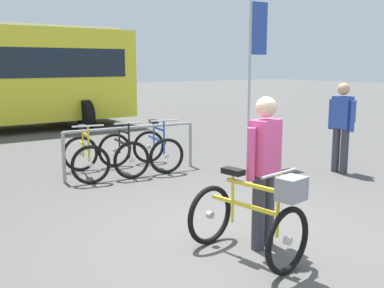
# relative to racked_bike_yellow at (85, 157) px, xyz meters

# --- Properties ---
(ground_plane) EXTENTS (80.00, 80.00, 0.00)m
(ground_plane) POSITION_rel_racked_bike_yellow_xyz_m (0.41, -3.77, -0.37)
(ground_plane) COLOR #514F4C
(bike_rack_rail) EXTENTS (2.50, 0.22, 0.88)m
(bike_rack_rail) POSITION_rel_racked_bike_yellow_xyz_m (0.79, -0.23, 0.27)
(bike_rack_rail) COLOR #99999E
(bike_rack_rail) RESTS_ON ground
(racked_bike_yellow) EXTENTS (0.86, 1.19, 0.97)m
(racked_bike_yellow) POSITION_rel_racked_bike_yellow_xyz_m (0.00, 0.00, 0.00)
(racked_bike_yellow) COLOR black
(racked_bike_yellow) RESTS_ON ground
(racked_bike_black) EXTENTS (0.81, 1.17, 0.97)m
(racked_bike_black) POSITION_rel_racked_bike_yellow_xyz_m (0.70, -0.04, 0.00)
(racked_bike_black) COLOR black
(racked_bike_black) RESTS_ON ground
(racked_bike_blue) EXTENTS (0.85, 1.22, 0.98)m
(racked_bike_blue) POSITION_rel_racked_bike_yellow_xyz_m (1.40, -0.09, 0.00)
(racked_bike_blue) COLOR black
(racked_bike_blue) RESTS_ON ground
(featured_bicycle) EXTENTS (0.83, 1.23, 0.97)m
(featured_bicycle) POSITION_rel_racked_bike_yellow_xyz_m (0.13, -4.23, 0.08)
(featured_bicycle) COLOR black
(featured_bicycle) RESTS_ON ground
(person_with_featured_bike) EXTENTS (0.52, 0.27, 1.64)m
(person_with_featured_bike) POSITION_rel_racked_bike_yellow_xyz_m (0.45, -4.04, 0.54)
(person_with_featured_bike) COLOR #383842
(person_with_featured_bike) RESTS_ON ground
(pedestrian_with_backpack) EXTENTS (0.35, 0.53, 1.64)m
(pedestrian_with_backpack) POSITION_rel_racked_bike_yellow_xyz_m (4.02, -2.26, 0.57)
(pedestrian_with_backpack) COLOR #383842
(pedestrian_with_backpack) RESTS_ON ground
(banner_flag) EXTENTS (0.45, 0.05, 3.20)m
(banner_flag) POSITION_rel_racked_bike_yellow_xyz_m (3.28, -0.69, 1.86)
(banner_flag) COLOR #B2B2B7
(banner_flag) RESTS_ON ground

